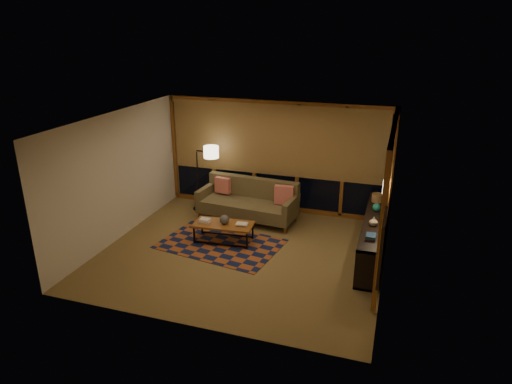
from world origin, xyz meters
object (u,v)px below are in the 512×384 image
(coffee_table, at_px, (224,233))
(bookshelf, at_px, (373,235))
(sofa, at_px, (247,201))
(floor_lamp, at_px, (198,177))

(coffee_table, distance_m, bookshelf, 3.07)
(coffee_table, bearing_deg, sofa, 81.07)
(bookshelf, bearing_deg, coffee_table, -171.28)
(sofa, relative_size, bookshelf, 0.75)
(floor_lamp, bearing_deg, coffee_table, -49.94)
(floor_lamp, bearing_deg, sofa, -11.08)
(coffee_table, height_order, floor_lamp, floor_lamp)
(sofa, xyz_separation_m, bookshelf, (2.93, -0.78, -0.09))
(coffee_table, bearing_deg, floor_lamp, 125.72)
(sofa, distance_m, coffee_table, 1.27)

